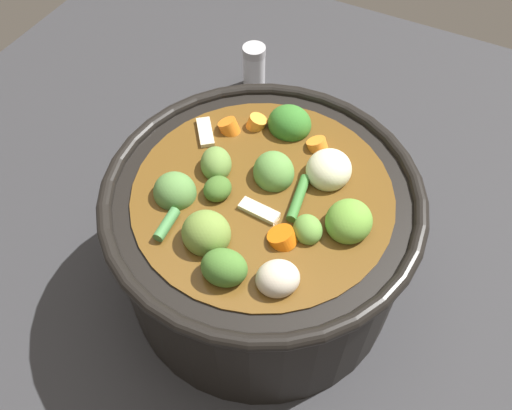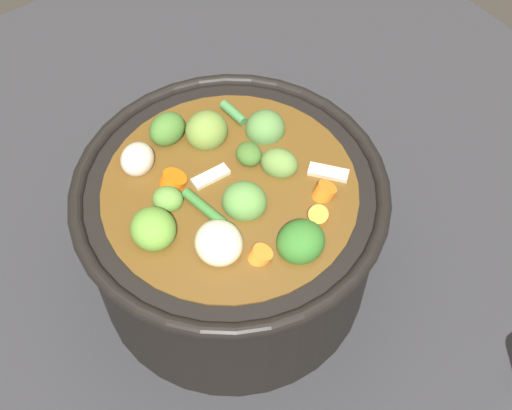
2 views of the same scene
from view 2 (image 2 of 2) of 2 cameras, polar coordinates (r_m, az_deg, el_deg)
ground_plane at (r=0.76m, az=-1.83°, el=-5.51°), size 1.10×1.10×0.00m
cooking_pot at (r=0.68m, az=-2.02°, el=-2.06°), size 0.30×0.30×0.18m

